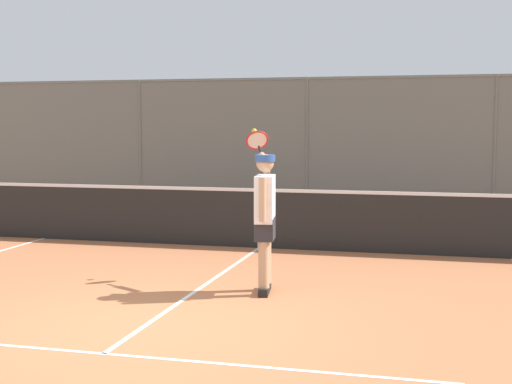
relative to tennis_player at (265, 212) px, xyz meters
name	(u,v)px	position (x,y,z in m)	size (l,w,h in m)	color
ground_plane	(142,328)	(0.81, 1.76, -0.96)	(60.00, 60.00, 0.00)	#B76B42
court_line_markings	(91,362)	(0.81, 2.84, -0.96)	(7.80, 10.18, 0.01)	white
fence_backdrop	(312,150)	(0.81, -7.83, 0.44)	(18.42, 1.37, 2.99)	slate
tennis_net	(259,217)	(0.81, -2.99, -0.46)	(10.03, 0.09, 1.07)	#2D2D2D
tennis_player	(265,212)	(0.00, 0.00, 0.00)	(0.61, 1.33, 1.93)	black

